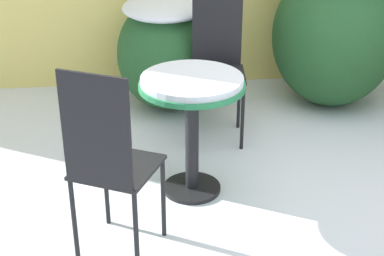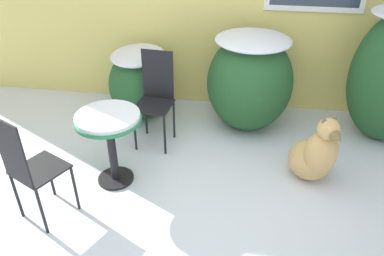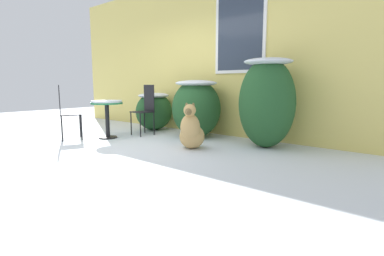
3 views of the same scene
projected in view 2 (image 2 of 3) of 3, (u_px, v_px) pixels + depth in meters
name	position (u px, v px, depth m)	size (l,w,h in m)	color
ground_plane	(181.00, 220.00, 3.16)	(16.00, 16.00, 0.00)	silver
shrub_left	(140.00, 81.00, 4.46)	(0.73, 0.87, 0.83)	#235128
shrub_middle	(250.00, 80.00, 4.16)	(0.95, 0.94, 1.11)	#235128
patio_table	(109.00, 129.00, 3.31)	(0.59, 0.59, 0.72)	black
patio_chair_near_table	(156.00, 96.00, 3.92)	(0.40, 0.40, 1.01)	black
patio_chair_far_side	(29.00, 166.00, 2.90)	(0.49, 0.49, 1.01)	black
dog	(315.00, 155.00, 3.48)	(0.55, 0.60, 0.75)	tan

